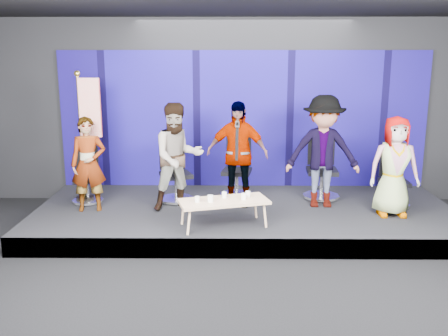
{
  "coord_description": "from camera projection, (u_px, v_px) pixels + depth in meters",
  "views": [
    {
      "loc": [
        -0.26,
        -5.6,
        2.85
      ],
      "look_at": [
        -0.35,
        2.4,
        1.0
      ],
      "focal_mm": 40.0,
      "sensor_mm": 36.0,
      "label": 1
    }
  ],
  "objects": [
    {
      "name": "mug_d",
      "position": [
        244.0,
        196.0,
        7.46
      ],
      "size": [
        0.08,
        0.08,
        0.09
      ],
      "primitive_type": "cylinder",
      "color": "white",
      "rests_on": "coffee_table"
    },
    {
      "name": "flag_stand",
      "position": [
        87.0,
        134.0,
        8.47
      ],
      "size": [
        0.52,
        0.3,
        2.27
      ],
      "rotation": [
        0.0,
        0.0,
        -0.04
      ],
      "color": "black",
      "rests_on": "riser"
    },
    {
      "name": "panelist_b",
      "position": [
        178.0,
        157.0,
        8.16
      ],
      "size": [
        1.05,
        0.94,
        1.77
      ],
      "primitive_type": "imported",
      "rotation": [
        0.0,
        0.0,
        0.37
      ],
      "color": "black",
      "rests_on": "riser"
    },
    {
      "name": "chair_d",
      "position": [
        321.0,
        177.0,
        8.93
      ],
      "size": [
        0.7,
        0.7,
        1.16
      ],
      "rotation": [
        0.0,
        0.0,
        -0.06
      ],
      "color": "silver",
      "rests_on": "riser"
    },
    {
      "name": "mug_b",
      "position": [
        210.0,
        199.0,
        7.34
      ],
      "size": [
        0.09,
        0.09,
        0.1
      ],
      "primitive_type": "cylinder",
      "color": "white",
      "rests_on": "coffee_table"
    },
    {
      "name": "panelist_a",
      "position": [
        88.0,
        164.0,
        8.13
      ],
      "size": [
        0.62,
        0.47,
        1.55
      ],
      "primitive_type": "imported",
      "rotation": [
        0.0,
        0.0,
        0.18
      ],
      "color": "black",
      "rests_on": "riser"
    },
    {
      "name": "chair_e",
      "position": [
        393.0,
        188.0,
        8.45
      ],
      "size": [
        0.56,
        0.56,
        0.99
      ],
      "rotation": [
        0.0,
        0.0,
        -0.02
      ],
      "color": "silver",
      "rests_on": "riser"
    },
    {
      "name": "chair_a",
      "position": [
        87.0,
        184.0,
        8.69
      ],
      "size": [
        0.63,
        0.63,
        0.96
      ],
      "rotation": [
        0.0,
        0.0,
        0.18
      ],
      "color": "silver",
      "rests_on": "riser"
    },
    {
      "name": "ground",
      "position": [
        251.0,
        292.0,
        6.09
      ],
      "size": [
        10.0,
        10.0,
        0.0
      ],
      "primitive_type": "plane",
      "color": "black",
      "rests_on": "ground"
    },
    {
      "name": "coffee_table",
      "position": [
        224.0,
        202.0,
        7.45
      ],
      "size": [
        1.43,
        0.91,
        0.41
      ],
      "rotation": [
        0.0,
        0.0,
        0.29
      ],
      "color": "tan",
      "rests_on": "riser"
    },
    {
      "name": "chair_b",
      "position": [
        175.0,
        181.0,
        8.76
      ],
      "size": [
        0.8,
        0.8,
        1.1
      ],
      "rotation": [
        0.0,
        0.0,
        0.37
      ],
      "color": "silver",
      "rests_on": "riser"
    },
    {
      "name": "room_walls",
      "position": [
        253.0,
        92.0,
        5.54
      ],
      "size": [
        10.02,
        8.02,
        3.51
      ],
      "color": "black",
      "rests_on": "ground"
    },
    {
      "name": "mug_c",
      "position": [
        224.0,
        195.0,
        7.56
      ],
      "size": [
        0.07,
        0.07,
        0.09
      ],
      "primitive_type": "cylinder",
      "color": "white",
      "rests_on": "coffee_table"
    },
    {
      "name": "panelist_d",
      "position": [
        323.0,
        152.0,
        8.32
      ],
      "size": [
        1.26,
        0.77,
        1.88
      ],
      "primitive_type": "imported",
      "rotation": [
        0.0,
        0.0,
        -0.06
      ],
      "color": "black",
      "rests_on": "riser"
    },
    {
      "name": "chair_c",
      "position": [
        237.0,
        177.0,
        9.02
      ],
      "size": [
        0.71,
        0.71,
        1.1
      ],
      "rotation": [
        0.0,
        0.0,
        -0.16
      ],
      "color": "silver",
      "rests_on": "riser"
    },
    {
      "name": "backdrop",
      "position": [
        243.0,
        120.0,
        9.58
      ],
      "size": [
        7.0,
        0.08,
        2.6
      ],
      "primitive_type": "cube",
      "color": "#0F0650",
      "rests_on": "riser"
    },
    {
      "name": "panelist_e",
      "position": [
        394.0,
        166.0,
        7.88
      ],
      "size": [
        0.79,
        0.52,
        1.6
      ],
      "primitive_type": "imported",
      "rotation": [
        0.0,
        0.0,
        -0.02
      ],
      "color": "black",
      "rests_on": "riser"
    },
    {
      "name": "mug_a",
      "position": [
        197.0,
        199.0,
        7.33
      ],
      "size": [
        0.07,
        0.07,
        0.09
      ],
      "primitive_type": "cylinder",
      "color": "white",
      "rests_on": "coffee_table"
    },
    {
      "name": "panelist_c",
      "position": [
        237.0,
        154.0,
        8.41
      ],
      "size": [
        1.1,
        0.6,
        1.78
      ],
      "primitive_type": "imported",
      "rotation": [
        0.0,
        0.0,
        -0.16
      ],
      "color": "black",
      "rests_on": "riser"
    },
    {
      "name": "mug_e",
      "position": [
        248.0,
        194.0,
        7.6
      ],
      "size": [
        0.08,
        0.08,
        0.09
      ],
      "primitive_type": "cylinder",
      "color": "white",
      "rests_on": "coffee_table"
    },
    {
      "name": "riser",
      "position": [
        245.0,
        215.0,
        8.49
      ],
      "size": [
        7.0,
        3.0,
        0.3
      ],
      "primitive_type": "cube",
      "color": "black",
      "rests_on": "ground"
    }
  ]
}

